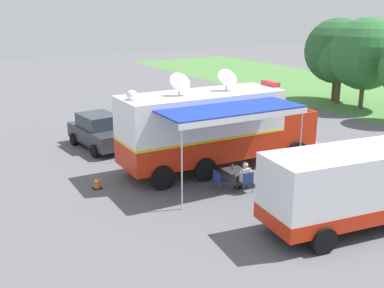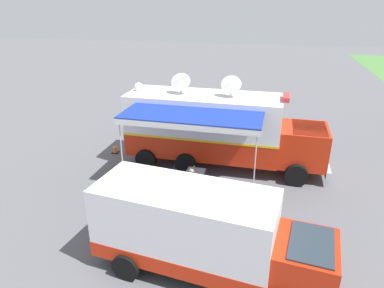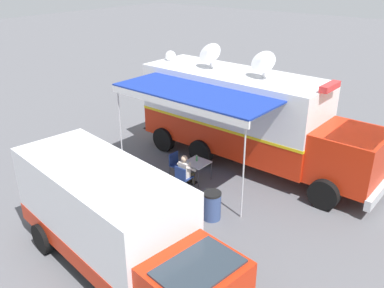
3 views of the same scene
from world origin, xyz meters
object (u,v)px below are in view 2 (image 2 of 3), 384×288
object	(u,v)px
folding_table	(195,173)
command_truck	(218,128)
trash_bin	(234,202)
traffic_cone	(115,148)
water_bottle	(194,168)
folding_chair_beside_table	(175,176)
folding_chair_at_table	(191,185)
support_truck	(202,233)
seated_responder	(192,180)
car_behind_truck	(177,110)

from	to	relation	value
folding_table	command_truck	bearing A→B (deg)	165.21
trash_bin	traffic_cone	distance (m)	7.98
water_bottle	folding_chair_beside_table	xyz separation A→B (m)	(0.23, -0.78, -0.32)
command_truck	folding_table	world-z (taller)	command_truck
folding_chair_at_table	traffic_cone	distance (m)	5.99
support_truck	traffic_cone	bearing A→B (deg)	-140.88
support_truck	water_bottle	bearing A→B (deg)	-165.43
folding_table	trash_bin	distance (m)	2.47
seated_responder	support_truck	size ratio (longest dim) A/B	0.18
folding_chair_at_table	seated_responder	distance (m)	0.23
folding_chair_at_table	traffic_cone	size ratio (longest dim) A/B	1.50
support_truck	folding_table	bearing A→B (deg)	-165.92
water_bottle	trash_bin	distance (m)	2.59
folding_table	water_bottle	size ratio (longest dim) A/B	3.66
seated_responder	car_behind_truck	xyz separation A→B (m)	(-8.58, -2.88, 0.23)
trash_bin	traffic_cone	bearing A→B (deg)	-122.11
folding_table	folding_chair_at_table	size ratio (longest dim) A/B	0.94
folding_chair_beside_table	support_truck	xyz separation A→B (m)	(4.82, 2.10, 0.87)
folding_table	trash_bin	world-z (taller)	trash_bin
trash_bin	traffic_cone	size ratio (longest dim) A/B	1.57
car_behind_truck	folding_chair_beside_table	bearing A→B (deg)	14.06
trash_bin	car_behind_truck	size ratio (longest dim) A/B	0.21
command_truck	trash_bin	world-z (taller)	command_truck
folding_table	car_behind_truck	bearing A→B (deg)	-160.11
trash_bin	traffic_cone	xyz separation A→B (m)	(-4.24, -6.76, -0.18)
folding_chair_at_table	trash_bin	size ratio (longest dim) A/B	0.96
traffic_cone	seated_responder	bearing A→B (deg)	56.79
command_truck	trash_bin	size ratio (longest dim) A/B	10.49
trash_bin	car_behind_truck	xyz separation A→B (m)	(-9.60, -4.72, 0.42)
car_behind_truck	support_truck	bearing A→B (deg)	17.70
seated_responder	traffic_cone	distance (m)	5.89
water_bottle	seated_responder	xyz separation A→B (m)	(0.69, 0.07, -0.18)
folding_table	folding_chair_beside_table	size ratio (longest dim) A/B	0.94
trash_bin	car_behind_truck	world-z (taller)	car_behind_truck
command_truck	water_bottle	bearing A→B (deg)	-16.80
folding_chair_at_table	water_bottle	bearing A→B (deg)	-175.98
support_truck	trash_bin	bearing A→B (deg)	169.92
seated_responder	folding_table	bearing A→B (deg)	-179.95
folding_table	water_bottle	distance (m)	0.19
command_truck	car_behind_truck	size ratio (longest dim) A/B	2.19
water_bottle	support_truck	size ratio (longest dim) A/B	0.03
folding_chair_beside_table	trash_bin	world-z (taller)	trash_bin
folding_table	support_truck	xyz separation A→B (m)	(4.97, 1.25, 0.71)
folding_chair_at_table	folding_chair_beside_table	size ratio (longest dim) A/B	1.00
water_bottle	seated_responder	distance (m)	0.72
seated_responder	support_truck	bearing A→B (deg)	15.95
command_truck	trash_bin	xyz separation A→B (m)	(3.98, 1.22, -1.49)
command_truck	traffic_cone	bearing A→B (deg)	-92.71
seated_responder	traffic_cone	bearing A→B (deg)	-123.21
seated_responder	trash_bin	size ratio (longest dim) A/B	1.37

